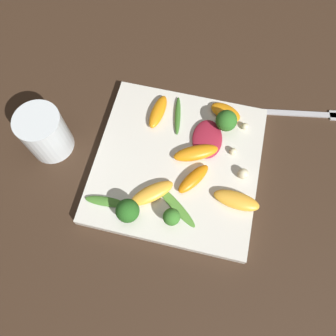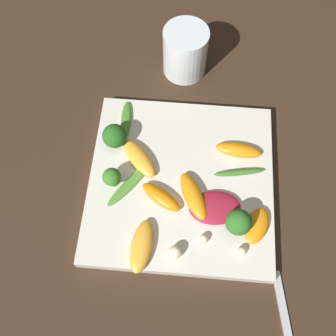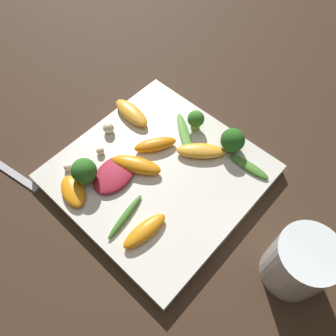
# 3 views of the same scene
# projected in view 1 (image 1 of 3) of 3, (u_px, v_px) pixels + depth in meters

# --- Properties ---
(ground_plane) EXTENTS (2.40, 2.40, 0.00)m
(ground_plane) POSITION_uv_depth(u_px,v_px,m) (177.00, 166.00, 0.59)
(ground_plane) COLOR #382619
(plate) EXTENTS (0.29, 0.29, 0.02)m
(plate) POSITION_uv_depth(u_px,v_px,m) (177.00, 164.00, 0.58)
(plate) COLOR silver
(plate) RESTS_ON ground_plane
(drinking_glass) EXTENTS (0.08, 0.08, 0.09)m
(drinking_glass) POSITION_uv_depth(u_px,v_px,m) (45.00, 133.00, 0.57)
(drinking_glass) COLOR white
(drinking_glass) RESTS_ON ground_plane
(fork) EXTENTS (0.05, 0.18, 0.01)m
(fork) POSITION_uv_depth(u_px,v_px,m) (314.00, 114.00, 0.63)
(fork) COLOR #B2B2B7
(fork) RESTS_ON ground_plane
(radicchio_leaf_0) EXTENTS (0.08, 0.06, 0.01)m
(radicchio_leaf_0) POSITION_uv_depth(u_px,v_px,m) (207.00, 139.00, 0.59)
(radicchio_leaf_0) COLOR maroon
(radicchio_leaf_0) RESTS_ON plate
(orange_segment_0) EXTENTS (0.04, 0.08, 0.02)m
(orange_segment_0) POSITION_uv_depth(u_px,v_px,m) (236.00, 200.00, 0.54)
(orange_segment_0) COLOR #FCAD33
(orange_segment_0) RESTS_ON plate
(orange_segment_1) EXTENTS (0.07, 0.08, 0.02)m
(orange_segment_1) POSITION_uv_depth(u_px,v_px,m) (152.00, 193.00, 0.54)
(orange_segment_1) COLOR #FCAD33
(orange_segment_1) RESTS_ON plate
(orange_segment_2) EXTENTS (0.06, 0.08, 0.02)m
(orange_segment_2) POSITION_uv_depth(u_px,v_px,m) (196.00, 153.00, 0.57)
(orange_segment_2) COLOR orange
(orange_segment_2) RESTS_ON plate
(orange_segment_3) EXTENTS (0.07, 0.06, 0.02)m
(orange_segment_3) POSITION_uv_depth(u_px,v_px,m) (193.00, 179.00, 0.55)
(orange_segment_3) COLOR orange
(orange_segment_3) RESTS_ON plate
(orange_segment_4) EXTENTS (0.05, 0.07, 0.01)m
(orange_segment_4) POSITION_uv_depth(u_px,v_px,m) (226.00, 112.00, 0.61)
(orange_segment_4) COLOR orange
(orange_segment_4) RESTS_ON plate
(orange_segment_5) EXTENTS (0.07, 0.03, 0.02)m
(orange_segment_5) POSITION_uv_depth(u_px,v_px,m) (158.00, 112.00, 0.60)
(orange_segment_5) COLOR orange
(orange_segment_5) RESTS_ON plate
(broccoli_floret_0) EXTENTS (0.03, 0.03, 0.04)m
(broccoli_floret_0) POSITION_uv_depth(u_px,v_px,m) (172.00, 217.00, 0.52)
(broccoli_floret_0) COLOR #84AD5B
(broccoli_floret_0) RESTS_ON plate
(broccoli_floret_1) EXTENTS (0.04, 0.04, 0.05)m
(broccoli_floret_1) POSITION_uv_depth(u_px,v_px,m) (226.00, 121.00, 0.58)
(broccoli_floret_1) COLOR #84AD5B
(broccoli_floret_1) RESTS_ON plate
(broccoli_floret_2) EXTENTS (0.04, 0.04, 0.04)m
(broccoli_floret_2) POSITION_uv_depth(u_px,v_px,m) (128.00, 211.00, 0.52)
(broccoli_floret_2) COLOR #7A9E51
(broccoli_floret_2) RESTS_ON plate
(arugula_sprig_0) EXTENTS (0.08, 0.02, 0.01)m
(arugula_sprig_0) POSITION_uv_depth(u_px,v_px,m) (178.00, 116.00, 0.61)
(arugula_sprig_0) COLOR #3D7528
(arugula_sprig_0) RESTS_ON plate
(arugula_sprig_1) EXTENTS (0.02, 0.07, 0.01)m
(arugula_sprig_1) POSITION_uv_depth(u_px,v_px,m) (105.00, 201.00, 0.54)
(arugula_sprig_1) COLOR #47842D
(arugula_sprig_1) RESTS_ON plate
(arugula_sprig_2) EXTENTS (0.07, 0.09, 0.00)m
(arugula_sprig_2) POSITION_uv_depth(u_px,v_px,m) (176.00, 206.00, 0.54)
(arugula_sprig_2) COLOR #518E33
(arugula_sprig_2) RESTS_ON plate
(macadamia_nut_0) EXTENTS (0.02, 0.02, 0.02)m
(macadamia_nut_0) POSITION_uv_depth(u_px,v_px,m) (243.00, 173.00, 0.56)
(macadamia_nut_0) COLOR beige
(macadamia_nut_0) RESTS_ON plate
(macadamia_nut_1) EXTENTS (0.01, 0.01, 0.01)m
(macadamia_nut_1) POSITION_uv_depth(u_px,v_px,m) (233.00, 151.00, 0.58)
(macadamia_nut_1) COLOR beige
(macadamia_nut_1) RESTS_ON plate
(macadamia_nut_2) EXTENTS (0.01, 0.01, 0.01)m
(macadamia_nut_2) POSITION_uv_depth(u_px,v_px,m) (245.00, 126.00, 0.59)
(macadamia_nut_2) COLOR beige
(macadamia_nut_2) RESTS_ON plate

